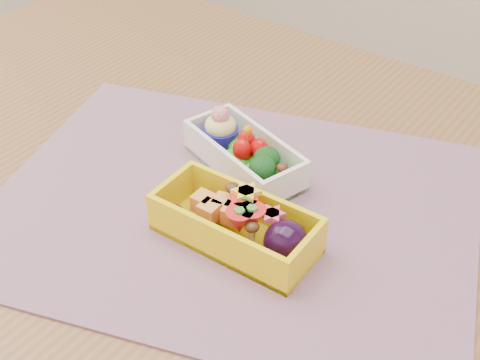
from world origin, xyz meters
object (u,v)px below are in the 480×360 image
Objects in this scene: table at (222,236)px; bento_white at (244,154)px; bento_yellow at (238,224)px; placemat at (232,207)px.

table is 0.13m from bento_white.
bento_yellow is at bearing -39.43° from bento_white.
placemat is (0.05, -0.04, 0.10)m from table.
bento_yellow reaches higher than table.
bento_white is at bearing 58.50° from table.
bento_white is at bearing 121.88° from bento_yellow.
bento_white reaches higher than table.
bento_white is 0.13m from bento_yellow.
placemat is 3.03× the size of bento_yellow.
table is 0.17m from bento_yellow.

